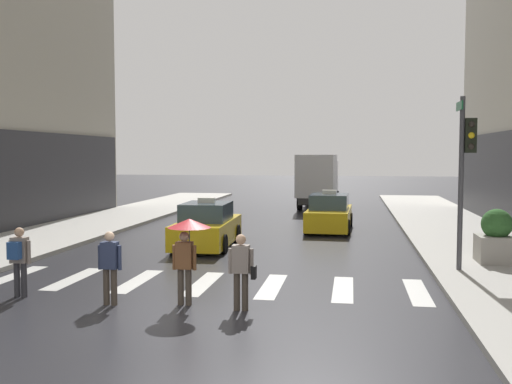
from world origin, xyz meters
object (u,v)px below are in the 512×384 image
object	(u,v)px
traffic_light_pole	(465,158)
pedestrian_with_umbrella	(188,238)
pedestrian_plain_coat	(110,263)
taxi_second	(329,214)
pedestrian_with_handbag	(242,268)
box_truck	(318,179)
pedestrian_with_backpack	(19,256)
planter_near_corner	(496,238)
taxi_lead	(207,227)

from	to	relation	value
traffic_light_pole	pedestrian_with_umbrella	xyz separation A→B (m)	(-6.65, -4.35, -1.74)
traffic_light_pole	pedestrian_plain_coat	bearing A→B (deg)	-151.11
taxi_second	pedestrian_with_handbag	size ratio (longest dim) A/B	2.78
taxi_second	pedestrian_with_handbag	world-z (taller)	taxi_second
box_truck	pedestrian_with_umbrella	bearing A→B (deg)	-93.64
traffic_light_pole	pedestrian_with_backpack	xyz separation A→B (m)	(-10.75, -4.34, -2.29)
pedestrian_with_backpack	pedestrian_plain_coat	distance (m)	2.39
traffic_light_pole	planter_near_corner	size ratio (longest dim) A/B	3.00
pedestrian_with_umbrella	pedestrian_with_backpack	size ratio (longest dim) A/B	1.18
taxi_second	pedestrian_plain_coat	xyz separation A→B (m)	(-4.34, -13.42, 0.21)
box_truck	pedestrian_with_backpack	world-z (taller)	box_truck
planter_near_corner	traffic_light_pole	bearing A→B (deg)	-132.73
pedestrian_plain_coat	pedestrian_with_umbrella	bearing A→B (deg)	8.82
taxi_lead	pedestrian_with_backpack	size ratio (longest dim) A/B	2.78
pedestrian_with_backpack	pedestrian_with_handbag	xyz separation A→B (m)	(5.36, -0.24, -0.04)
pedestrian_with_umbrella	pedestrian_plain_coat	size ratio (longest dim) A/B	1.18
pedestrian_with_handbag	taxi_lead	bearing A→B (deg)	109.38
pedestrian_with_handbag	pedestrian_plain_coat	bearing A→B (deg)	-179.28
taxi_second	pedestrian_with_backpack	world-z (taller)	taxi_second
traffic_light_pole	box_truck	bearing A→B (deg)	104.76
taxi_lead	planter_near_corner	distance (m)	9.69
box_truck	pedestrian_plain_coat	size ratio (longest dim) A/B	4.60
taxi_second	pedestrian_with_backpack	size ratio (longest dim) A/B	2.78
taxi_second	box_truck	world-z (taller)	box_truck
traffic_light_pole	box_truck	world-z (taller)	traffic_light_pole
taxi_lead	pedestrian_with_handbag	size ratio (longest dim) A/B	2.78
pedestrian_plain_coat	taxi_second	bearing A→B (deg)	72.09
pedestrian_plain_coat	planter_near_corner	world-z (taller)	planter_near_corner
box_truck	pedestrian_plain_coat	distance (m)	24.35
taxi_second	pedestrian_plain_coat	bearing A→B (deg)	-107.91
taxi_second	pedestrian_with_handbag	distance (m)	13.45
pedestrian_with_umbrella	planter_near_corner	bearing A→B (deg)	35.70
traffic_light_pole	pedestrian_with_handbag	xyz separation A→B (m)	(-5.39, -4.58, -2.32)
taxi_lead	pedestrian_with_umbrella	size ratio (longest dim) A/B	2.37
taxi_lead	pedestrian_plain_coat	bearing A→B (deg)	-90.91
pedestrian_with_backpack	pedestrian_with_umbrella	bearing A→B (deg)	-0.17
pedestrian_with_backpack	pedestrian_plain_coat	world-z (taller)	same
pedestrian_with_umbrella	pedestrian_with_handbag	xyz separation A→B (m)	(1.26, -0.23, -0.58)
pedestrian_with_handbag	pedestrian_plain_coat	world-z (taller)	same
pedestrian_with_backpack	pedestrian_with_handbag	distance (m)	5.36
traffic_light_pole	pedestrian_plain_coat	size ratio (longest dim) A/B	2.91
traffic_light_pole	pedestrian_plain_coat	world-z (taller)	traffic_light_pole
taxi_lead	planter_near_corner	bearing A→B (deg)	-13.38
pedestrian_with_umbrella	planter_near_corner	xyz separation A→B (m)	(7.83, 5.63, -0.64)
box_truck	taxi_second	bearing A→B (deg)	-84.12
taxi_second	pedestrian_with_umbrella	size ratio (longest dim) A/B	2.37
taxi_lead	planter_near_corner	xyz separation A→B (m)	(9.42, -2.24, 0.15)
pedestrian_with_backpack	pedestrian_plain_coat	size ratio (longest dim) A/B	1.00
taxi_second	box_truck	xyz separation A→B (m)	(-1.10, 10.70, 1.13)
traffic_light_pole	taxi_lead	world-z (taller)	traffic_light_pole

